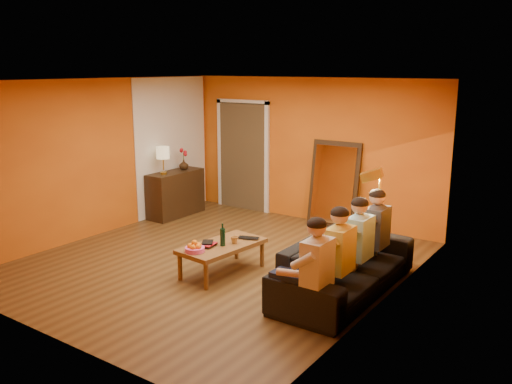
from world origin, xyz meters
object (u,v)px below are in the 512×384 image
Objects in this scene: table_lamp at (163,160)px; coffee_table at (222,258)px; sideboard at (176,194)px; dog at (343,263)px; person_mid_right at (359,245)px; wine_bottle at (223,235)px; person_far_right at (377,234)px; person_mid_left at (340,258)px; tumbler at (234,240)px; sofa at (346,265)px; laptop at (248,239)px; mirror_frame at (334,184)px; person_far_left at (317,272)px; floor_lamp at (378,224)px; vase at (184,165)px.

table_lamp is 3.13m from coffee_table.
table_lamp is (0.00, -0.30, 0.68)m from sideboard.
dog is at bearing 21.56° from coffee_table.
person_mid_right is 3.94× the size of wine_bottle.
person_far_right is 3.94× the size of wine_bottle.
person_mid_left is (4.37, -1.90, 0.18)m from sideboard.
wine_bottle is 0.21m from tumbler.
wine_bottle reaches higher than tumbler.
sofa is 7.72× the size of wine_bottle.
sofa reaches higher than coffee_table.
laptop is at bearing -23.36° from table_lamp.
laptop is at bearing 175.07° from dog.
wine_bottle is 3.00× the size of tumbler.
person_mid_left is 3.94× the size of wine_bottle.
person_far_right is (1.58, -1.88, -0.15)m from mirror_frame.
person_mid_left is at bearing 90.00° from person_far_left.
mirror_frame is 1.29× the size of sideboard.
floor_lamp reaches higher than person_far_left.
floor_lamp is 4.89× the size of laptop.
sideboard is 1.65× the size of dog.
table_lamp is 0.35× the size of floor_lamp.
sideboard is at bearing 144.24° from wine_bottle.
floor_lamp is at bearing 7.57° from laptop.
sideboard is 0.74m from table_lamp.
person_mid_right reaches higher than coffee_table.
table_lamp is 0.57m from vase.
mirror_frame is 3.87m from person_far_left.
floor_lamp reaches higher than sideboard.
table_lamp is at bearing 157.35° from floor_lamp.
vase is (-2.63, 2.14, 0.37)m from wine_bottle.
sofa is at bearing -114.92° from floor_lamp.
wine_bottle reaches higher than sofa.
wine_bottle is at bearing -162.88° from person_mid_right.
person_mid_right is 0.55m from person_far_right.
table_lamp reaches higher than person_mid_right.
dog is 0.59× the size of person_mid_right.
floor_lamp is (4.34, -0.40, -0.39)m from table_lamp.
person_mid_right is (0.13, 0.10, 0.26)m from sofa.
laptop is 1.55× the size of vase.
person_far_left is (1.79, -0.61, 0.40)m from coffee_table.
coffee_table is at bearing -135.00° from tumbler.
laptop is at bearing 72.00° from wine_bottle.
person_far_left is at bearing -90.00° from person_far_right.
mirror_frame is 2.13× the size of dog.
wine_bottle is 1.63× the size of vase.
person_mid_left is 1.69m from tumbler.
person_mid_left is at bearing -62.09° from mirror_frame.
person_far_right reaches higher than sideboard.
person_mid_left is at bearing -23.53° from sideboard.
laptop is (-1.61, -0.69, -0.18)m from person_far_right.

